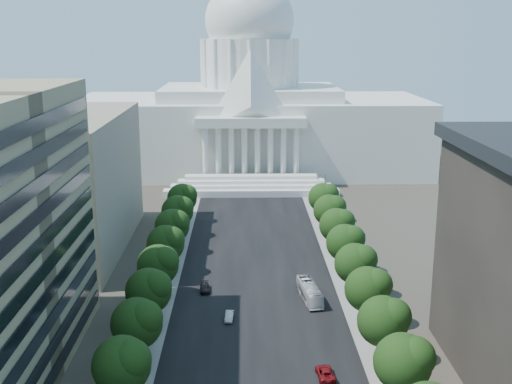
{
  "coord_description": "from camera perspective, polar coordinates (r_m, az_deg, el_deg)",
  "views": [
    {
      "loc": [
        -2.36,
        -38.1,
        47.39
      ],
      "look_at": [
        0.14,
        85.04,
        16.51
      ],
      "focal_mm": 45.0,
      "sensor_mm": 36.0,
      "label": 1
    }
  ],
  "objects": [
    {
      "name": "tree_l_i",
      "position": [
        152.31,
        -6.89,
        -1.62
      ],
      "size": [
        7.79,
        7.6,
        9.97
      ],
      "color": "#33261C",
      "rests_on": "ground"
    },
    {
      "name": "streetlight_f",
      "position": [
        179.41,
        6.0,
        0.6
      ],
      "size": [
        2.61,
        0.44,
        9.0
      ],
      "color": "gray",
      "rests_on": "ground"
    },
    {
      "name": "tree_l_e",
      "position": [
        107.22,
        -9.38,
        -8.57
      ],
      "size": [
        7.79,
        7.6,
        9.97
      ],
      "color": "#33261C",
      "rests_on": "ground"
    },
    {
      "name": "tree_r_j",
      "position": [
        164.43,
        6.11,
        -0.42
      ],
      "size": [
        7.79,
        7.6,
        9.97
      ],
      "color": "#33261C",
      "rests_on": "ground"
    },
    {
      "name": "tree_l_h",
      "position": [
        140.86,
        -7.36,
        -2.94
      ],
      "size": [
        7.79,
        7.6,
        9.97
      ],
      "color": "#33261C",
      "rests_on": "ground"
    },
    {
      "name": "tree_r_g",
      "position": [
        130.25,
        8.07,
        -4.39
      ],
      "size": [
        7.79,
        7.6,
        9.97
      ],
      "color": "#33261C",
      "rests_on": "ground"
    },
    {
      "name": "tree_r_e",
      "position": [
        108.12,
        10.07,
        -8.4
      ],
      "size": [
        7.79,
        7.6,
        9.97
      ],
      "color": "#33261C",
      "rests_on": "ground"
    },
    {
      "name": "car_red",
      "position": [
        94.3,
        6.18,
        -15.7
      ],
      "size": [
        2.66,
        5.12,
        1.38
      ],
      "primitive_type": "imported",
      "rotation": [
        0.0,
        0.0,
        3.22
      ],
      "color": "maroon",
      "rests_on": "ground"
    },
    {
      "name": "streetlight_c",
      "position": [
        108.84,
        10.86,
        -8.64
      ],
      "size": [
        2.61,
        0.44,
        9.0
      ],
      "color": "gray",
      "rests_on": "ground"
    },
    {
      "name": "streetlight_b",
      "position": [
        86.99,
        14.31,
        -14.95
      ],
      "size": [
        2.61,
        0.44,
        9.0
      ],
      "color": "gray",
      "rests_on": "ground"
    },
    {
      "name": "tree_l_g",
      "position": [
        129.5,
        -7.91,
        -4.49
      ],
      "size": [
        7.79,
        7.6,
        9.97
      ],
      "color": "#33261C",
      "rests_on": "ground"
    },
    {
      "name": "car_silver",
      "position": [
        110.44,
        -2.39,
        -10.98
      ],
      "size": [
        1.59,
        3.97,
        1.28
      ],
      "primitive_type": "imported",
      "rotation": [
        0.0,
        0.0,
        -0.06
      ],
      "color": "#ACAEB4",
      "rests_on": "ground"
    },
    {
      "name": "tree_l_d",
      "position": [
        96.38,
        -10.39,
        -11.31
      ],
      "size": [
        7.79,
        7.6,
        9.97
      ],
      "color": "#33261C",
      "rests_on": "ground"
    },
    {
      "name": "office_block_left_far",
      "position": [
        149.01,
        -18.97,
        0.74
      ],
      "size": [
        38.0,
        52.0,
        30.0
      ],
      "primitive_type": "cube",
      "color": "gray",
      "rests_on": "ground"
    },
    {
      "name": "tree_r_d",
      "position": [
        97.39,
        11.44,
        -11.08
      ],
      "size": [
        7.79,
        7.6,
        9.97
      ],
      "color": "#33261C",
      "rests_on": "ground"
    },
    {
      "name": "streetlight_d",
      "position": [
        131.82,
        8.65,
        -4.47
      ],
      "size": [
        2.61,
        0.44,
        9.0
      ],
      "color": "gray",
      "rests_on": "ground"
    },
    {
      "name": "city_bus",
      "position": [
        118.02,
        4.78,
        -8.83
      ],
      "size": [
        4.07,
        11.41,
        3.11
      ],
      "primitive_type": "imported",
      "rotation": [
        0.0,
        0.0,
        0.13
      ],
      "color": "silver",
      "rests_on": "ground"
    },
    {
      "name": "tree_l_c",
      "position": [
        85.86,
        -11.67,
        -14.72
      ],
      "size": [
        7.79,
        7.6,
        9.97
      ],
      "color": "#33261C",
      "rests_on": "ground"
    },
    {
      "name": "tree_r_h",
      "position": [
        141.54,
        7.31,
        -2.85
      ],
      "size": [
        7.79,
        7.6,
        9.97
      ],
      "color": "#33261C",
      "rests_on": "ground"
    },
    {
      "name": "tree_r_c",
      "position": [
        86.98,
        13.17,
        -14.4
      ],
      "size": [
        7.79,
        7.6,
        9.97
      ],
      "color": "#33261C",
      "rests_on": "ground"
    },
    {
      "name": "tree_l_j",
      "position": [
        163.84,
        -6.48,
        -0.49
      ],
      "size": [
        7.79,
        7.6,
        9.97
      ],
      "color": "#33261C",
      "rests_on": "ground"
    },
    {
      "name": "capitol",
      "position": [
        224.68,
        -0.56,
        7.07
      ],
      "size": [
        120.0,
        56.0,
        73.0
      ],
      "color": "white",
      "rests_on": "ground"
    },
    {
      "name": "tree_l_f",
      "position": [
        118.28,
        -8.58,
        -6.34
      ],
      "size": [
        7.79,
        7.6,
        9.97
      ],
      "color": "#33261C",
      "rests_on": "ground"
    },
    {
      "name": "car_dark_b",
      "position": [
        121.97,
        -4.57,
        -8.51
      ],
      "size": [
        2.18,
        4.6,
        1.3
      ],
      "primitive_type": "imported",
      "rotation": [
        0.0,
        0.0,
        0.08
      ],
      "color": "black",
      "rests_on": "ground"
    },
    {
      "name": "road_asphalt",
      "position": [
        136.6,
        -0.1,
        -6.22
      ],
      "size": [
        30.0,
        260.0,
        0.01
      ],
      "primitive_type": "cube",
      "color": "black",
      "rests_on": "ground"
    },
    {
      "name": "tree_r_f",
      "position": [
        119.09,
        8.97,
        -6.21
      ],
      "size": [
        7.79,
        7.6,
        9.97
      ],
      "color": "#33261C",
      "rests_on": "ground"
    },
    {
      "name": "streetlight_e",
      "position": [
        155.43,
        7.12,
        -1.55
      ],
      "size": [
        2.61,
        0.44,
        9.0
      ],
      "color": "gray",
      "rests_on": "ground"
    },
    {
      "name": "sidewalk_left",
      "position": [
        137.59,
        -8.08,
        -6.22
      ],
      "size": [
        8.0,
        260.0,
        0.02
      ],
      "primitive_type": "cube",
      "color": "gray",
      "rests_on": "ground"
    },
    {
      "name": "sidewalk_right",
      "position": [
        138.24,
        7.84,
        -6.11
      ],
      "size": [
        8.0,
        260.0,
        0.02
      ],
      "primitive_type": "cube",
      "color": "gray",
      "rests_on": "ground"
    },
    {
      "name": "tree_r_i",
      "position": [
        152.95,
        6.66,
        -1.55
      ],
      "size": [
        7.79,
        7.6,
        9.97
      ],
      "color": "#33261C",
      "rests_on": "ground"
    }
  ]
}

